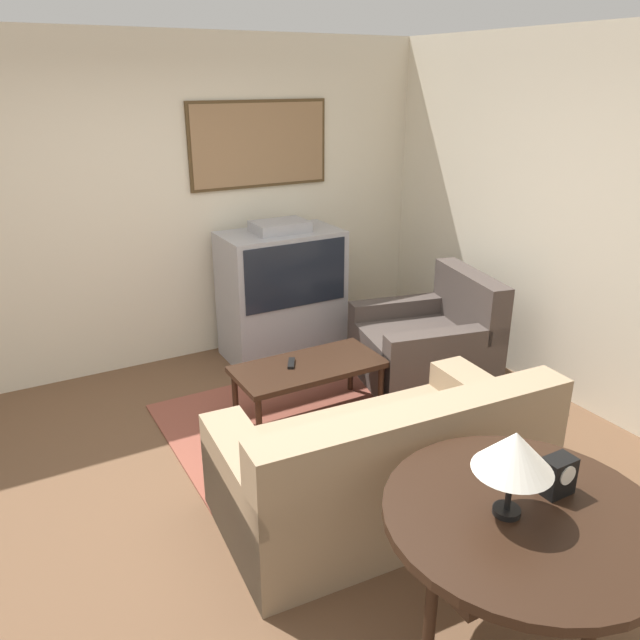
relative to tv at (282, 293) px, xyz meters
The scene contains 12 objects.
ground_plane 2.09m from the tv, 121.54° to the right, with size 12.00×12.00×0.00m, color brown.
wall_back 1.36m from the tv, 158.01° to the left, with size 12.00×0.10×2.70m.
wall_right 2.45m from the tv, 47.32° to the right, with size 0.06×12.00×2.70m.
area_rug 1.34m from the tv, 108.25° to the right, with size 1.96×1.52×0.01m.
tv is the anchor object (origin of this frame).
couch 2.36m from the tv, 101.89° to the right, with size 1.86×1.06×0.84m.
armchair 1.36m from the tv, 53.44° to the right, with size 1.14×1.10×0.90m.
coffee_table 1.20m from the tv, 106.86° to the right, with size 1.08×0.52×0.44m.
console_table 3.39m from the tv, 99.51° to the right, with size 1.12×1.12×0.76m.
table_lamp 3.40m from the tv, 100.77° to the right, with size 0.31×0.31×0.37m.
mantel_clock 3.34m from the tv, 96.15° to the right, with size 0.14×0.10×0.16m.
remote 1.18m from the tv, 112.81° to the right, with size 0.12×0.16×0.02m.
Camera 1 is at (-1.20, -2.98, 2.36)m, focal length 35.00 mm.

